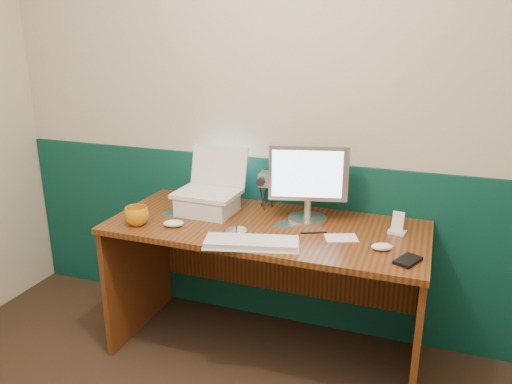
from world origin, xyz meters
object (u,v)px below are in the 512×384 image
at_px(laptop, 206,171).
at_px(mug, 137,216).
at_px(desk, 266,290).
at_px(monitor, 308,184).
at_px(camcorder, 266,191).
at_px(keyboard, 251,243).

bearing_deg(laptop, mug, -131.08).
height_order(desk, monitor, monitor).
bearing_deg(camcorder, keyboard, -85.31).
xyz_separation_m(monitor, mug, (-0.80, -0.35, -0.15)).
relative_size(monitor, keyboard, 0.93).
bearing_deg(keyboard, mug, 161.73).
bearing_deg(camcorder, desk, -77.87).
distance_m(keyboard, camcorder, 0.53).
xyz_separation_m(keyboard, mug, (-0.64, 0.05, 0.04)).
bearing_deg(desk, mug, -159.94).
relative_size(desk, camcorder, 8.22).
bearing_deg(camcorder, mug, -145.55).
relative_size(keyboard, mug, 3.51).
xyz_separation_m(laptop, camcorder, (0.27, 0.18, -0.14)).
distance_m(laptop, camcorder, 0.35).
distance_m(desk, mug, 0.78).
xyz_separation_m(desk, laptop, (-0.35, 0.06, 0.61)).
relative_size(desk, mug, 13.22).
relative_size(desk, keyboard, 3.76).
xyz_separation_m(desk, camcorder, (-0.08, 0.24, 0.47)).
bearing_deg(camcorder, monitor, -29.88).
distance_m(monitor, camcorder, 0.31).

